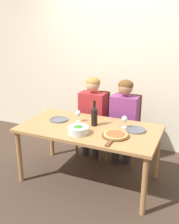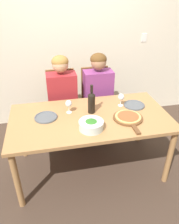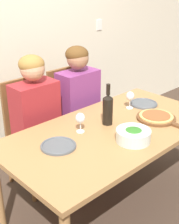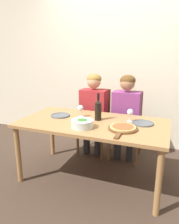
% 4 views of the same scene
% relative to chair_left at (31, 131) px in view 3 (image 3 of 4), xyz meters
% --- Properties ---
extents(ground_plane, '(40.00, 40.00, 0.00)m').
position_rel_chair_left_xyz_m(ground_plane, '(0.23, -0.77, -0.51)').
color(ground_plane, '#3D2D23').
extents(back_wall, '(10.00, 0.06, 2.70)m').
position_rel_chair_left_xyz_m(back_wall, '(0.23, 0.50, 0.84)').
color(back_wall, beige).
rests_on(back_wall, ground).
extents(dining_table, '(1.70, 0.89, 0.73)m').
position_rel_chair_left_xyz_m(dining_table, '(0.23, -0.77, 0.15)').
color(dining_table, '#9E7042').
rests_on(dining_table, ground).
extents(chair_left, '(0.42, 0.42, 0.97)m').
position_rel_chair_left_xyz_m(chair_left, '(0.00, 0.00, 0.00)').
color(chair_left, brown).
rests_on(chair_left, ground).
extents(chair_right, '(0.42, 0.42, 0.97)m').
position_rel_chair_left_xyz_m(chair_right, '(0.48, 0.00, 0.00)').
color(chair_right, brown).
rests_on(chair_right, ground).
extents(person_woman, '(0.47, 0.51, 1.21)m').
position_rel_chair_left_xyz_m(person_woman, '(0.00, -0.12, 0.22)').
color(person_woman, '#28282D').
rests_on(person_woman, ground).
extents(person_man, '(0.47, 0.51, 1.21)m').
position_rel_chair_left_xyz_m(person_man, '(0.48, -0.12, 0.22)').
color(person_man, '#28282D').
rests_on(person_man, ground).
extents(wine_bottle, '(0.08, 0.08, 0.32)m').
position_rel_chair_left_xyz_m(wine_bottle, '(0.27, -0.68, 0.35)').
color(wine_bottle, black).
rests_on(wine_bottle, dining_table).
extents(broccoli_bowl, '(0.24, 0.24, 0.09)m').
position_rel_chair_left_xyz_m(broccoli_bowl, '(0.20, -0.99, 0.27)').
color(broccoli_bowl, silver).
rests_on(broccoli_bowl, dining_table).
extents(dinner_plate_left, '(0.24, 0.24, 0.02)m').
position_rel_chair_left_xyz_m(dinner_plate_left, '(-0.23, -0.70, 0.23)').
color(dinner_plate_left, '#4C5156').
rests_on(dinner_plate_left, dining_table).
extents(dinner_plate_right, '(0.24, 0.24, 0.02)m').
position_rel_chair_left_xyz_m(dinner_plate_right, '(0.78, -0.64, 0.23)').
color(dinner_plate_right, '#4C5156').
rests_on(dinner_plate_right, dining_table).
extents(pizza_on_board, '(0.31, 0.45, 0.04)m').
position_rel_chair_left_xyz_m(pizza_on_board, '(0.61, -0.90, 0.24)').
color(pizza_on_board, brown).
rests_on(pizza_on_board, dining_table).
extents(wine_glass_left, '(0.07, 0.07, 0.15)m').
position_rel_chair_left_xyz_m(wine_glass_left, '(0.02, -0.64, 0.33)').
color(wine_glass_left, silver).
rests_on(wine_glass_left, dining_table).
extents(wine_glass_right, '(0.07, 0.07, 0.15)m').
position_rel_chair_left_xyz_m(wine_glass_right, '(0.63, -0.60, 0.33)').
color(wine_glass_right, silver).
rests_on(wine_glass_right, dining_table).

